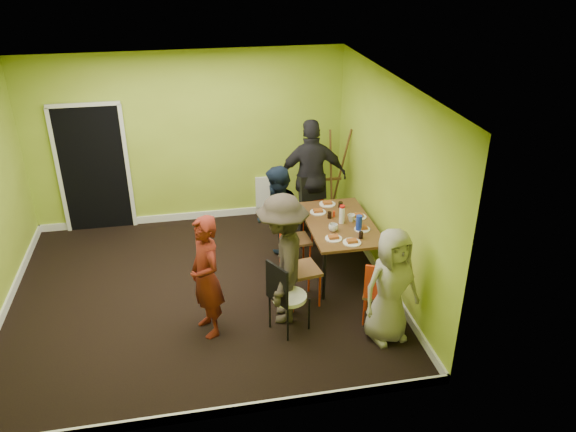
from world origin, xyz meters
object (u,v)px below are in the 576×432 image
Objects in this scene: easel at (329,177)px; person_left_far at (277,219)px; person_front_end at (391,286)px; person_standing at (206,277)px; chair_bentwood at (285,294)px; blue_bottle at (359,223)px; chair_left_far at (291,235)px; orange_bottle at (334,214)px; person_back_end at (312,178)px; thermos at (342,215)px; chair_front_end at (379,290)px; person_left_near at (283,260)px; dining_table at (340,226)px; chair_left_near at (295,264)px; chair_back_end at (313,194)px.

easel reaches higher than person_left_far.
person_front_end is at bearing 40.03° from person_left_far.
person_front_end is (2.07, -0.53, -0.05)m from person_standing.
blue_bottle is at bearing 99.85° from chair_bentwood.
orange_bottle is at bearing 84.68° from chair_left_far.
chair_left_far is 0.49× the size of person_back_end.
blue_bottle is 0.14× the size of person_left_far.
person_left_far is (-0.86, 0.27, -0.11)m from thermos.
person_back_end is (-0.09, 1.02, 0.14)m from orange_bottle.
person_left_near is (-1.11, 0.35, 0.34)m from chair_front_end.
easel is 1.30m from orange_bottle.
chair_bentwood reaches higher than chair_front_end.
person_left_near reaches higher than chair_bentwood.
thermos reaches higher than chair_front_end.
chair_front_end is 1.11m from blue_bottle.
chair_left_far is 4.17× the size of blue_bottle.
orange_bottle is 0.06× the size of person_left_far.
easel is at bearing 126.31° from chair_bentwood.
blue_bottle is (0.06, 1.04, 0.37)m from chair_front_end.
dining_table is 1.23m from person_back_end.
chair_left_far is 1.25m from person_left_near.
thermos is (0.80, 0.69, 0.28)m from chair_left_near.
dining_table is 1.63× the size of chair_left_far.
easel reaches higher than blue_bottle.
thermos is at bearing 68.10° from chair_left_far.
chair_left_near is at bearing 73.13° from person_back_end.
person_left_near reaches higher than thermos.
thermos is 0.16× the size of person_front_end.
person_back_end reaches higher than person_left_far.
person_front_end reaches higher than chair_front_end.
chair_back_end is at bearing 96.52° from dining_table.
chair_left_far is 0.55× the size of person_left_near.
dining_table is 1.71× the size of chair_front_end.
person_back_end reaches higher than easel.
chair_back_end is 1.08m from person_left_far.
easel is 1.07× the size of person_standing.
person_back_end is (0.71, 0.95, 0.17)m from person_left_far.
person_back_end is at bearing 101.75° from blue_bottle.
blue_bottle is 2.46× the size of orange_bottle.
dining_table is 1.49× the size of chair_back_end.
thermos is (0.02, -0.02, 0.17)m from dining_table.
easel reaches higher than person_standing.
chair_bentwood is at bearing -32.27° from chair_left_near.
thermos is at bearing -97.70° from easel.
chair_left_far is at bearing -124.65° from easel.
person_front_end is (0.99, -1.85, -0.04)m from person_left_far.
chair_back_end reaches higher than orange_bottle.
person_left_far reaches higher than chair_left_near.
thermos is at bearing 119.62° from chair_front_end.
person_back_end reaches higher than thermos.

